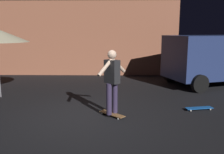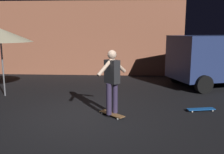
% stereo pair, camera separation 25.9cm
% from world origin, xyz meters
% --- Properties ---
extents(ground_plane, '(28.00, 28.00, 0.00)m').
position_xyz_m(ground_plane, '(0.00, 0.00, 0.00)').
color(ground_plane, black).
extents(low_building, '(9.87, 3.78, 3.65)m').
position_xyz_m(low_building, '(-1.09, 8.13, 1.83)').
color(low_building, '#B76B4C').
rests_on(low_building, ground_plane).
extents(patio_umbrella, '(2.10, 2.10, 2.30)m').
position_xyz_m(patio_umbrella, '(-3.09, 2.02, 2.07)').
color(patio_umbrella, slate).
rests_on(patio_umbrella, ground_plane).
extents(skateboard_ridden, '(0.71, 0.68, 0.07)m').
position_xyz_m(skateboard_ridden, '(0.74, 0.19, 0.06)').
color(skateboard_ridden, olive).
rests_on(skateboard_ridden, ground_plane).
extents(skateboard_spare, '(0.80, 0.35, 0.07)m').
position_xyz_m(skateboard_spare, '(3.20, 0.75, 0.06)').
color(skateboard_spare, '#1959B2').
rests_on(skateboard_spare, ground_plane).
extents(skater, '(0.73, 0.78, 1.67)m').
position_xyz_m(skater, '(0.74, 0.19, 1.04)').
color(skater, '#382D4C').
rests_on(skater, skateboard_ridden).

